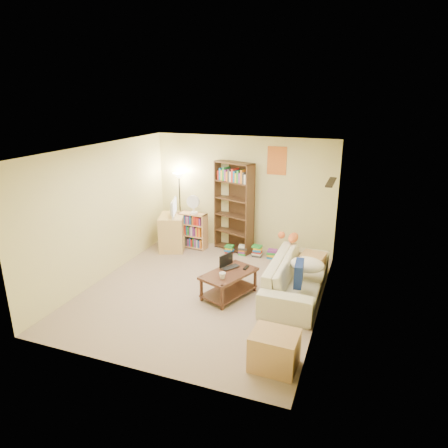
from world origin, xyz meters
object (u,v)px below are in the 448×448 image
at_px(floor_lamp, 179,188).
at_px(end_cabinet, 274,350).
at_px(tall_bookshelf, 234,205).
at_px(short_bookshelf, 193,230).
at_px(side_table, 313,266).
at_px(laptop, 232,268).
at_px(television, 171,207).
at_px(tabby_cat, 291,237).
at_px(desk_fan, 193,204).
at_px(tv_stand, 172,232).
at_px(mug, 222,276).
at_px(coffee_table, 229,281).
at_px(sofa, 297,277).

relative_size(floor_lamp, end_cabinet, 2.84).
bearing_deg(floor_lamp, tall_bookshelf, -0.00).
xyz_separation_m(tall_bookshelf, short_bookshelf, (-0.91, -0.19, -0.64)).
relative_size(side_table, end_cabinet, 0.83).
distance_m(laptop, tall_bookshelf, 2.09).
bearing_deg(end_cabinet, television, 133.81).
bearing_deg(tall_bookshelf, television, -143.55).
xyz_separation_m(laptop, side_table, (1.24, 1.06, -0.21)).
bearing_deg(floor_lamp, tabby_cat, -15.14).
relative_size(tabby_cat, desk_fan, 1.18).
distance_m(tall_bookshelf, end_cabinet, 4.14).
bearing_deg(side_table, tv_stand, 172.11).
bearing_deg(tv_stand, television, 0.00).
bearing_deg(laptop, short_bookshelf, 73.43).
bearing_deg(tv_stand, end_cabinet, -66.04).
bearing_deg(mug, tv_stand, 134.95).
distance_m(laptop, floor_lamp, 2.85).
bearing_deg(desk_fan, coffee_table, -51.02).
xyz_separation_m(short_bookshelf, side_table, (2.77, -0.66, -0.16)).
distance_m(short_bookshelf, desk_fan, 0.64).
xyz_separation_m(tv_stand, television, (0.00, 0.00, 0.57)).
relative_size(sofa, desk_fan, 5.16).
distance_m(mug, short_bookshelf, 2.61).
bearing_deg(television, laptop, -147.59).
bearing_deg(tv_stand, laptop, -57.59).
xyz_separation_m(laptop, end_cabinet, (1.17, -1.74, -0.21)).
height_order(tabby_cat, desk_fan, desk_fan).
xyz_separation_m(sofa, tall_bookshelf, (-1.69, 1.58, 0.72)).
bearing_deg(desk_fan, laptop, -48.41).
relative_size(floor_lamp, side_table, 3.41).
xyz_separation_m(laptop, mug, (-0.03, -0.41, 0.04)).
xyz_separation_m(sofa, side_table, (0.17, 0.73, -0.08)).
xyz_separation_m(tabby_cat, end_cabinet, (0.38, -2.91, -0.48)).
bearing_deg(sofa, tv_stand, 68.80).
bearing_deg(television, tv_stand, -0.00).
bearing_deg(end_cabinet, short_bookshelf, 128.00).
relative_size(sofa, end_cabinet, 3.75).
bearing_deg(laptop, television, 83.94).
xyz_separation_m(sofa, coffee_table, (-1.08, -0.48, -0.03)).
height_order(laptop, floor_lamp, floor_lamp).
height_order(sofa, tv_stand, tv_stand).
xyz_separation_m(tabby_cat, side_table, (0.45, -0.11, -0.48)).
height_order(tall_bookshelf, floor_lamp, tall_bookshelf).
relative_size(television, tall_bookshelf, 0.32).
height_order(sofa, short_bookshelf, short_bookshelf).
relative_size(tall_bookshelf, floor_lamp, 1.19).
bearing_deg(tv_stand, short_bookshelf, 8.37).
bearing_deg(mug, side_table, 49.27).
bearing_deg(television, short_bookshelf, -81.63).
distance_m(tabby_cat, tall_bookshelf, 1.62).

